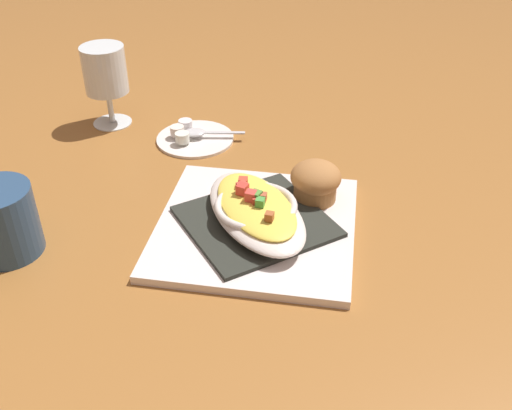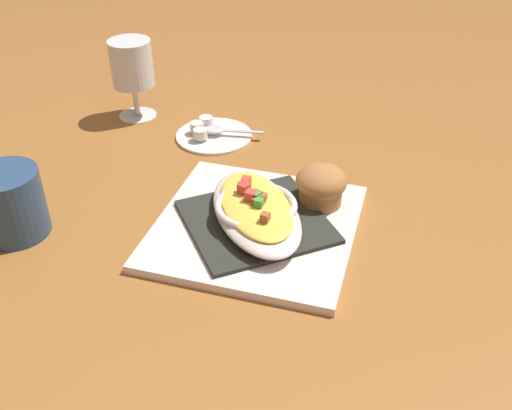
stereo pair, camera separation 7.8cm
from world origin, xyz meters
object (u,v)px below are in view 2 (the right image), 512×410
(spoon, at_px, (217,130))
(creamer_cup_0, at_px, (206,121))
(creamer_saucer, at_px, (214,135))
(creamer_cup_1, at_px, (197,127))
(gratin_dish, at_px, (256,209))
(creamer_cup_2, at_px, (200,134))
(coffee_mug, at_px, (11,206))
(muffin, at_px, (321,185))
(square_plate, at_px, (256,227))
(stemmed_glass, at_px, (132,68))

(spoon, distance_m, creamer_cup_0, 0.03)
(creamer_saucer, relative_size, creamer_cup_1, 5.51)
(spoon, relative_size, creamer_cup_1, 4.34)
(gratin_dish, bearing_deg, creamer_cup_1, 29.11)
(creamer_saucer, height_order, creamer_cup_0, creamer_cup_0)
(creamer_cup_1, height_order, creamer_cup_2, same)
(spoon, xyz_separation_m, creamer_cup_1, (-0.00, 0.04, 0.00))
(coffee_mug, distance_m, creamer_cup_1, 0.35)
(creamer_cup_1, distance_m, creamer_cup_2, 0.03)
(creamer_saucer, height_order, creamer_cup_2, creamer_cup_2)
(muffin, height_order, creamer_saucer, muffin)
(square_plate, bearing_deg, coffee_mug, 98.67)
(stemmed_glass, xyz_separation_m, creamer_cup_0, (-0.04, -0.14, -0.08))
(square_plate, height_order, creamer_cup_2, creamer_cup_2)
(creamer_cup_0, relative_size, creamer_cup_2, 1.00)
(coffee_mug, height_order, creamer_cup_1, coffee_mug)
(spoon, height_order, creamer_cup_2, creamer_cup_2)
(gratin_dish, bearing_deg, muffin, -53.05)
(coffee_mug, relative_size, creamer_saucer, 0.87)
(square_plate, height_order, stemmed_glass, stemmed_glass)
(stemmed_glass, height_order, spoon, stemmed_glass)
(muffin, distance_m, creamer_cup_2, 0.27)
(square_plate, height_order, muffin, muffin)
(stemmed_glass, relative_size, creamer_saucer, 1.07)
(muffin, xyz_separation_m, spoon, (0.19, 0.19, -0.03))
(stemmed_glass, xyz_separation_m, creamer_saucer, (-0.06, -0.16, -0.09))
(muffin, bearing_deg, coffee_mug, 105.39)
(square_plate, bearing_deg, creamer_cup_2, 29.38)
(gratin_dish, xyz_separation_m, coffee_mug, (-0.05, 0.32, 0.01))
(spoon, bearing_deg, stemmed_glass, 69.53)
(spoon, relative_size, creamer_cup_0, 4.34)
(creamer_cup_0, height_order, creamer_cup_1, same)
(square_plate, xyz_separation_m, spoon, (0.25, 0.11, 0.01))
(creamer_cup_0, relative_size, creamer_cup_1, 1.00)
(coffee_mug, bearing_deg, spoon, -35.42)
(muffin, bearing_deg, square_plate, 127.02)
(coffee_mug, height_order, creamer_saucer, coffee_mug)
(muffin, bearing_deg, spoon, 44.48)
(coffee_mug, relative_size, spoon, 1.10)
(gratin_dish, height_order, stemmed_glass, stemmed_glass)
(spoon, bearing_deg, muffin, -135.52)
(muffin, relative_size, stemmed_glass, 0.50)
(creamer_saucer, distance_m, creamer_cup_0, 0.03)
(creamer_saucer, distance_m, creamer_cup_1, 0.03)
(square_plate, bearing_deg, creamer_saucer, 23.69)
(square_plate, height_order, coffee_mug, coffee_mug)
(gratin_dish, relative_size, stemmed_glass, 1.63)
(coffee_mug, xyz_separation_m, creamer_cup_0, (0.33, -0.19, -0.02))
(square_plate, height_order, creamer_cup_0, creamer_cup_0)
(creamer_cup_0, bearing_deg, muffin, -135.31)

